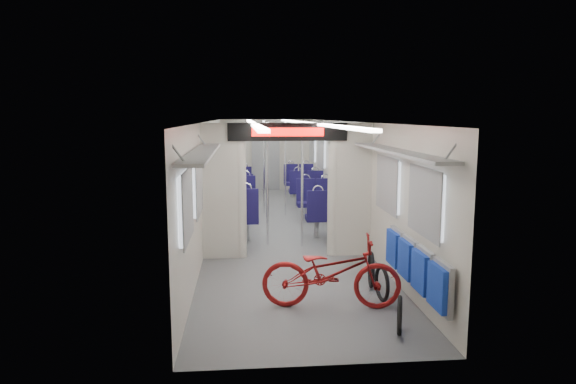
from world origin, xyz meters
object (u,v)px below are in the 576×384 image
(stanchion_far_left, at_px, (264,167))
(stanchion_near_right, at_px, (302,185))
(seat_bay_near_left, at_px, (235,204))
(bike_hoop_a, at_px, (399,317))
(bicycle, at_px, (331,272))
(seat_bay_near_right, at_px, (322,204))
(flip_bench, at_px, (415,265))
(bike_hoop_b, at_px, (382,286))
(seat_bay_far_right, at_px, (302,182))
(seat_bay_far_left, at_px, (236,186))
(stanchion_far_right, at_px, (285,169))
(bike_hoop_c, at_px, (371,271))
(stanchion_near_left, at_px, (267,184))

(stanchion_far_left, bearing_deg, stanchion_near_right, -80.83)
(seat_bay_near_left, bearing_deg, bike_hoop_a, -70.97)
(bicycle, bearing_deg, seat_bay_near_right, 0.84)
(flip_bench, bearing_deg, bike_hoop_b, 133.20)
(bicycle, xyz_separation_m, seat_bay_far_right, (0.60, 8.20, 0.07))
(bicycle, bearing_deg, seat_bay_far_left, 17.68)
(bike_hoop_a, bearing_deg, bicycle, 125.19)
(bike_hoop_a, xyz_separation_m, seat_bay_far_right, (-0.02, 9.08, 0.34))
(flip_bench, relative_size, stanchion_far_right, 0.93)
(bike_hoop_c, height_order, stanchion_near_left, stanchion_near_left)
(bicycle, xyz_separation_m, flip_bench, (1.02, -0.18, 0.12))
(seat_bay_far_left, distance_m, stanchion_near_left, 4.50)
(stanchion_far_left, bearing_deg, bicycle, -85.09)
(seat_bay_far_left, xyz_separation_m, seat_bay_far_right, (1.87, 0.51, 0.01))
(bicycle, relative_size, seat_bay_near_left, 0.78)
(flip_bench, xyz_separation_m, stanchion_near_left, (-1.65, 3.46, 0.57))
(seat_bay_near_right, height_order, stanchion_near_left, stanchion_near_left)
(bicycle, bearing_deg, seat_bay_near_left, 23.74)
(bike_hoop_c, bearing_deg, seat_bay_far_left, 105.76)
(bicycle, distance_m, seat_bay_near_right, 4.61)
(seat_bay_near_left, xyz_separation_m, seat_bay_far_left, (-0.00, 3.09, -0.04))
(stanchion_near_right, relative_size, stanchion_far_right, 1.00)
(flip_bench, xyz_separation_m, bike_hoop_a, (-0.40, -0.70, -0.38))
(bike_hoop_a, bearing_deg, seat_bay_near_right, 90.21)
(bike_hoop_b, height_order, stanchion_near_right, stanchion_near_right)
(seat_bay_far_left, bearing_deg, seat_bay_near_left, -90.00)
(bike_hoop_a, distance_m, stanchion_near_left, 4.45)
(bicycle, bearing_deg, bike_hoop_b, -69.34)
(seat_bay_far_right, relative_size, stanchion_near_left, 0.87)
(bike_hoop_b, bearing_deg, bike_hoop_c, 90.48)
(bicycle, distance_m, seat_bay_far_left, 7.80)
(seat_bay_far_right, bearing_deg, stanchion_far_left, -124.25)
(stanchion_near_left, bearing_deg, seat_bay_near_right, 46.20)
(flip_bench, relative_size, bike_hoop_a, 4.81)
(flip_bench, xyz_separation_m, seat_bay_far_left, (-2.29, 7.87, -0.05))
(seat_bay_far_left, relative_size, stanchion_far_left, 0.85)
(stanchion_far_right, bearing_deg, flip_bench, -80.35)
(bike_hoop_c, distance_m, seat_bay_far_left, 7.26)
(flip_bench, bearing_deg, stanchion_far_right, 99.65)
(bike_hoop_c, distance_m, seat_bay_far_right, 7.50)
(seat_bay_near_right, distance_m, stanchion_far_left, 2.34)
(bike_hoop_b, height_order, seat_bay_near_right, seat_bay_near_right)
(bike_hoop_a, bearing_deg, bike_hoop_c, 87.11)
(seat_bay_far_left, distance_m, stanchion_far_left, 1.52)
(bike_hoop_a, bearing_deg, stanchion_far_right, 95.50)
(flip_bench, xyz_separation_m, seat_bay_far_right, (-0.42, 8.38, -0.05))
(flip_bench, relative_size, bike_hoop_c, 4.13)
(seat_bay_far_left, distance_m, stanchion_far_right, 2.07)
(stanchion_far_left, bearing_deg, seat_bay_near_left, -110.59)
(seat_bay_far_right, bearing_deg, seat_bay_far_left, -164.70)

